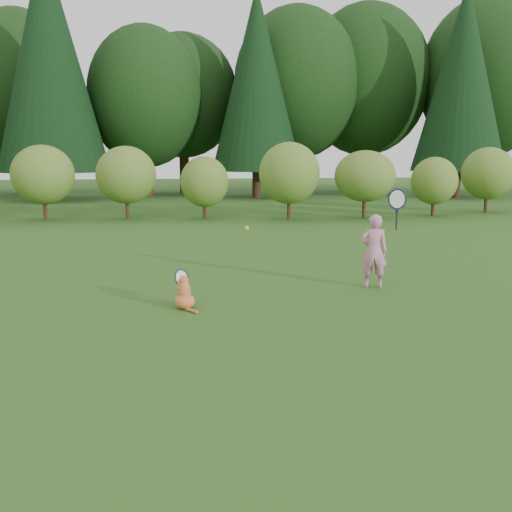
{
  "coord_description": "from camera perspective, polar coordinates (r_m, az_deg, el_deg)",
  "views": [
    {
      "loc": [
        -1.1,
        -8.65,
        2.4
      ],
      "look_at": [
        0.2,
        0.8,
        0.7
      ],
      "focal_mm": 40.0,
      "sensor_mm": 36.0,
      "label": 1
    }
  ],
  "objects": [
    {
      "name": "tennis_ball",
      "position": [
        10.0,
        -0.92,
        2.79
      ],
      "size": [
        0.08,
        0.08,
        0.08
      ],
      "color": "#BBC517",
      "rests_on": "ground"
    },
    {
      "name": "woodland_backdrop",
      "position": [
        32.08,
        -6.09,
        19.2
      ],
      "size": [
        48.0,
        10.0,
        15.0
      ],
      "primitive_type": null,
      "color": "black",
      "rests_on": "ground"
    },
    {
      "name": "shrub_row",
      "position": [
        21.7,
        -4.94,
        7.43
      ],
      "size": [
        28.0,
        3.0,
        2.8
      ],
      "primitive_type": null,
      "color": "#526F22",
      "rests_on": "ground"
    },
    {
      "name": "child",
      "position": [
        10.55,
        11.77,
        0.66
      ],
      "size": [
        0.78,
        0.46,
        2.02
      ],
      "rotation": [
        0.0,
        0.0,
        2.9
      ],
      "color": "pink",
      "rests_on": "ground"
    },
    {
      "name": "cat",
      "position": [
        9.09,
        -7.17,
        -3.46
      ],
      "size": [
        0.43,
        0.81,
        0.73
      ],
      "rotation": [
        0.0,
        0.0,
        0.14
      ],
      "color": "#B44B22",
      "rests_on": "ground"
    },
    {
      "name": "ground",
      "position": [
        9.05,
        -0.57,
        -5.28
      ],
      "size": [
        100.0,
        100.0,
        0.0
      ],
      "primitive_type": "plane",
      "color": "#235818",
      "rests_on": "ground"
    }
  ]
}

